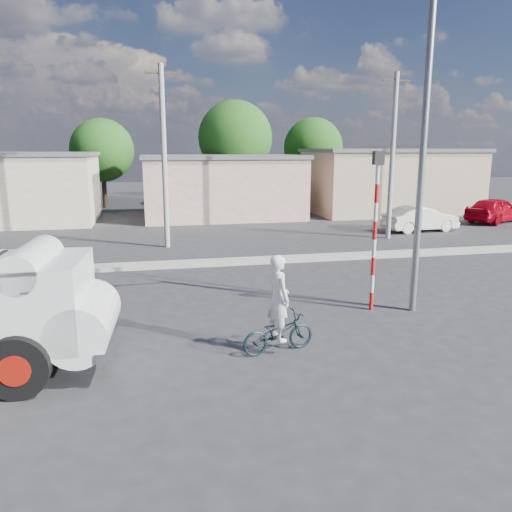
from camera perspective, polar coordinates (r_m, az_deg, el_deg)
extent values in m
plane|color=#28282B|center=(12.06, 2.00, -9.32)|extent=(120.00, 120.00, 0.00)
cube|color=#99968E|center=(19.57, -3.75, -0.69)|extent=(40.00, 0.80, 0.16)
cylinder|color=black|center=(10.09, -25.65, -11.38)|extent=(1.19, 0.41, 1.17)
cylinder|color=#B6170D|center=(10.09, -25.65, -11.38)|extent=(0.60, 0.42, 0.58)
cylinder|color=black|center=(12.11, -22.66, -7.24)|extent=(1.19, 0.41, 1.17)
cylinder|color=#B6170D|center=(12.11, -22.66, -7.24)|extent=(0.60, 0.42, 0.58)
cube|color=silver|center=(10.78, -23.87, -4.62)|extent=(2.05, 2.30, 1.65)
cylinder|color=silver|center=(10.72, -18.94, -7.01)|extent=(1.30, 2.25, 1.17)
cylinder|color=silver|center=(10.60, -24.22, -0.74)|extent=(0.87, 2.23, 0.75)
cube|color=silver|center=(10.79, -16.52, -9.12)|extent=(0.28, 2.30, 0.30)
imported|color=black|center=(11.12, 2.56, -8.76)|extent=(1.78, 0.94, 0.89)
imported|color=silver|center=(10.95, 2.59, -6.28)|extent=(0.59, 0.78, 1.90)
imported|color=white|center=(28.75, 18.27, 4.06)|extent=(4.30, 1.93, 1.37)
imported|color=#A40113|center=(34.00, 25.67, 4.78)|extent=(4.89, 3.53, 1.55)
cylinder|color=red|center=(14.36, 13.03, -5.03)|extent=(0.11, 0.11, 0.50)
cylinder|color=white|center=(14.23, 13.13, -3.10)|extent=(0.11, 0.11, 0.50)
cylinder|color=red|center=(14.11, 13.22, -1.14)|extent=(0.11, 0.11, 0.50)
cylinder|color=white|center=(14.00, 13.32, 0.85)|extent=(0.11, 0.11, 0.50)
cylinder|color=red|center=(13.92, 13.42, 2.87)|extent=(0.11, 0.11, 0.50)
cylinder|color=white|center=(13.85, 13.52, 4.91)|extent=(0.11, 0.11, 0.50)
cylinder|color=red|center=(13.80, 13.62, 6.97)|extent=(0.11, 0.11, 0.50)
cylinder|color=white|center=(13.76, 13.73, 9.04)|extent=(0.11, 0.11, 0.50)
cube|color=black|center=(13.75, 13.82, 10.83)|extent=(0.28, 0.18, 0.36)
cylinder|color=slate|center=(14.00, 18.57, 11.89)|extent=(0.18, 0.18, 9.00)
cube|color=tan|center=(33.32, -3.98, 7.76)|extent=(10.00, 7.00, 3.80)
cube|color=#59595B|center=(33.23, -4.03, 11.24)|extent=(10.30, 7.30, 0.24)
cube|color=tan|center=(36.99, 14.94, 8.13)|extent=(11.00, 7.00, 4.20)
cube|color=#59595B|center=(36.91, 15.13, 11.56)|extent=(11.30, 7.30, 0.24)
cylinder|color=#38281E|center=(40.10, -16.96, 7.77)|extent=(0.36, 0.36, 3.47)
sphere|color=#27611D|center=(40.01, -17.19, 11.48)|extent=(4.71, 4.71, 4.71)
cylinder|color=#38281E|center=(39.53, -2.35, 8.75)|extent=(0.36, 0.36, 4.20)
sphere|color=#27611D|center=(39.48, -2.39, 13.32)|extent=(5.70, 5.70, 5.70)
cylinder|color=#38281E|center=(43.22, 6.47, 8.60)|extent=(0.36, 0.36, 3.64)
sphere|color=#27611D|center=(43.14, 6.55, 12.22)|extent=(4.94, 4.94, 4.94)
cylinder|color=#99968E|center=(22.90, -10.46, 10.90)|extent=(0.24, 0.24, 8.00)
cube|color=#38281E|center=(23.11, -10.82, 19.85)|extent=(1.40, 0.08, 0.08)
cylinder|color=#99968E|center=(25.74, 15.30, 10.78)|extent=(0.24, 0.24, 8.00)
cube|color=#38281E|center=(25.93, 15.76, 18.75)|extent=(1.40, 0.08, 0.08)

